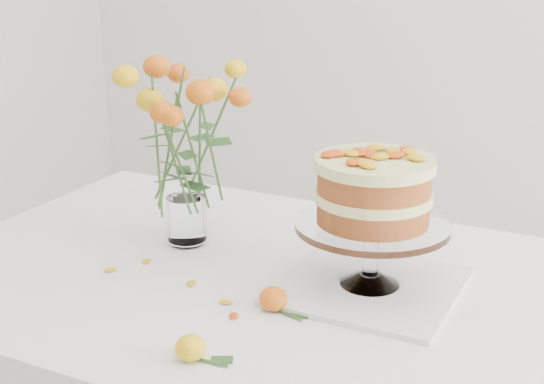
{
  "coord_description": "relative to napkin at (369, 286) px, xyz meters",
  "views": [
    {
      "loc": [
        0.62,
        -1.22,
        1.39
      ],
      "look_at": [
        -0.02,
        0.05,
        0.91
      ],
      "focal_mm": 50.0,
      "sensor_mm": 36.0,
      "label": 1
    }
  ],
  "objects": [
    {
      "name": "table",
      "position": [
        -0.2,
        -0.04,
        -0.09
      ],
      "size": [
        1.43,
        0.93,
        0.76
      ],
      "color": "tan",
      "rests_on": "ground"
    },
    {
      "name": "rose_vase",
      "position": [
        -0.44,
        0.04,
        0.25
      ],
      "size": [
        0.32,
        0.32,
        0.43
      ],
      "rotation": [
        0.0,
        0.0,
        0.15
      ],
      "color": "white",
      "rests_on": "table"
    },
    {
      "name": "napkin",
      "position": [
        0.0,
        0.0,
        0.0
      ],
      "size": [
        0.33,
        0.33,
        0.01
      ],
      "primitive_type": "cube",
      "rotation": [
        0.0,
        0.0,
        -0.0
      ],
      "color": "white",
      "rests_on": "table"
    },
    {
      "name": "stray_petal_c",
      "position": [
        -0.18,
        -0.22,
        -0.0
      ],
      "size": [
        0.03,
        0.02,
        0.0
      ],
      "primitive_type": "ellipsoid",
      "color": "#E5A80E",
      "rests_on": "table"
    },
    {
      "name": "stray_petal_b",
      "position": [
        -0.22,
        -0.18,
        -0.0
      ],
      "size": [
        0.03,
        0.02,
        0.0
      ],
      "primitive_type": "ellipsoid",
      "color": "#E5A80E",
      "rests_on": "table"
    },
    {
      "name": "stray_petal_a",
      "position": [
        -0.32,
        -0.14,
        -0.0
      ],
      "size": [
        0.03,
        0.02,
        0.0
      ],
      "primitive_type": "ellipsoid",
      "color": "#E5A80E",
      "rests_on": "table"
    },
    {
      "name": "cake_stand",
      "position": [
        -0.0,
        0.0,
        0.18
      ],
      "size": [
        0.29,
        0.29,
        0.26
      ],
      "rotation": [
        0.0,
        0.0,
        -0.43
      ],
      "color": "white",
      "rests_on": "napkin"
    },
    {
      "name": "loose_rose_far",
      "position": [
        -0.13,
        -0.16,
        0.02
      ],
      "size": [
        0.09,
        0.05,
        0.04
      ],
      "rotation": [
        0.0,
        0.0,
        -0.28
      ],
      "color": "#C54909",
      "rests_on": "table"
    },
    {
      "name": "stray_petal_e",
      "position": [
        -0.5,
        -0.16,
        -0.0
      ],
      "size": [
        0.03,
        0.02,
        0.0
      ],
      "primitive_type": "ellipsoid",
      "color": "#E5A80E",
      "rests_on": "table"
    },
    {
      "name": "loose_rose_near",
      "position": [
        -0.17,
        -0.37,
        0.02
      ],
      "size": [
        0.09,
        0.05,
        0.04
      ],
      "rotation": [
        0.0,
        0.0,
        0.07
      ],
      "color": "yellow",
      "rests_on": "table"
    },
    {
      "name": "stray_petal_d",
      "position": [
        -0.46,
        -0.09,
        -0.0
      ],
      "size": [
        0.03,
        0.02,
        0.0
      ],
      "primitive_type": "ellipsoid",
      "color": "#E5A80E",
      "rests_on": "table"
    }
  ]
}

